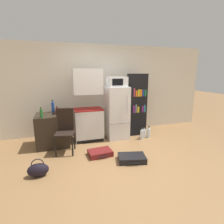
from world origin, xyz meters
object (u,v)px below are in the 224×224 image
Objects in this scene: suitcase_small_flat at (132,158)px; water_bottle_front at (149,133)px; handbag at (38,170)px; bottle_green_tall at (41,113)px; bottle_ketchup_red at (57,111)px; bottle_clear_short at (60,113)px; refrigerator at (117,112)px; suitcase_large_flat at (100,153)px; water_bottle_back at (144,133)px; bookshelf at (137,105)px; microwave at (117,82)px; water_bottle_middle at (142,134)px; chair at (65,127)px; side_table at (53,130)px; bottle_blue_soda at (53,107)px; kitchen_hutch at (88,108)px.

suitcase_small_flat is 1.91× the size of water_bottle_front.
water_bottle_front is at bearing 22.32° from handbag.
bottle_ketchup_red is (0.34, 0.22, -0.02)m from bottle_green_tall.
suitcase_small_flat is (1.36, -1.11, -0.81)m from bottle_clear_short.
refrigerator reaches higher than suitcase_large_flat.
handbag is at bearing -156.46° from water_bottle_back.
bottle_ketchup_red is at bearing -173.68° from bookshelf.
microwave is at bearing 97.07° from suitcase_small_flat.
microwave is 1.58m from water_bottle_middle.
bookshelf is 5.41× the size of water_bottle_front.
handbag is (-1.79, -0.02, 0.06)m from suitcase_small_flat.
chair reaches higher than suitcase_large_flat.
water_bottle_front is (2.26, 0.23, -0.44)m from chair.
handbag is (-0.36, -1.30, -0.75)m from bottle_ketchup_red.
bottle_green_tall is (-2.55, -0.46, 0.01)m from bookshelf.
side_table is 0.57m from chair.
refrigerator is 0.91m from water_bottle_middle.
bottle_blue_soda is at bearing 106.82° from bottle_ketchup_red.
water_bottle_front is (0.20, -0.40, -0.74)m from bookshelf.
water_bottle_middle is at bearing -7.21° from side_table.
suitcase_large_flat is at bearing -44.39° from bottle_ketchup_red.
suitcase_small_flat is at bearing -39.26° from bottle_clear_short.
kitchen_hutch reaches higher than suitcase_large_flat.
bookshelf is at bearing 75.15° from suitcase_small_flat.
suitcase_large_flat is at bearing 155.13° from suitcase_small_flat.
bookshelf reaches higher than side_table.
water_bottle_middle is (0.61, -0.35, -0.58)m from refrigerator.
refrigerator is at bearing 10.25° from bottle_green_tall.
bottle_blue_soda is 0.83m from chair.
bookshelf reaches higher than water_bottle_front.
bottle_green_tall is 2.73m from water_bottle_back.
microwave is 1.56× the size of water_bottle_middle.
water_bottle_middle is (2.50, -0.01, -0.76)m from bottle_green_tall.
bottle_clear_short is (0.40, 0.06, -0.03)m from bottle_green_tall.
bookshelf is 2.59m from bottle_green_tall.
refrigerator is 1.42× the size of chair.
chair is (-1.40, -0.51, -0.97)m from microwave.
bookshelf is 2.84× the size of suitcase_small_flat.
microwave reaches higher than water_bottle_front.
side_table is 2.44× the size of water_bottle_front.
bottle_ketchup_red is at bearing 123.95° from chair.
side_table is 0.59m from bottle_blue_soda.
bookshelf is (0.65, 0.12, 0.17)m from refrigerator.
chair is at bearing -174.22° from water_bottle_front.
suitcase_small_flat is at bearing -31.00° from bottle_green_tall.
handbag is 2.89m from water_bottle_back.
microwave is 0.28× the size of bookshelf.
suitcase_small_flat is at bearing -40.76° from side_table.
bookshelf reaches higher than chair.
bottle_ketchup_red is 2.41m from water_bottle_back.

